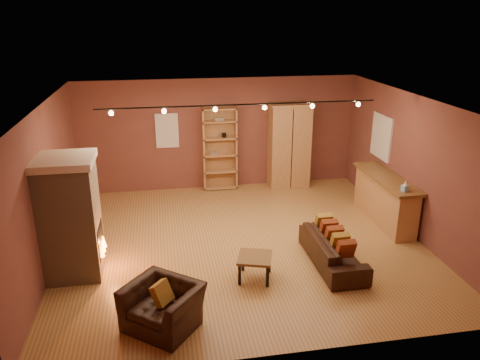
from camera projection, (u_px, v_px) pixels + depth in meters
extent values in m
plane|color=olive|center=(242.00, 243.00, 9.28)|extent=(7.00, 7.00, 0.00)
plane|color=brown|center=(242.00, 102.00, 8.33)|extent=(7.00, 7.00, 0.00)
cube|color=brown|center=(219.00, 134.00, 11.81)|extent=(7.00, 0.02, 2.80)
cube|color=brown|center=(47.00, 188.00, 8.23)|extent=(0.02, 6.50, 2.80)
cube|color=brown|center=(413.00, 166.00, 9.38)|extent=(0.02, 6.50, 2.80)
cube|color=tan|center=(71.00, 221.00, 7.89)|extent=(0.90, 0.90, 2.00)
cube|color=beige|center=(63.00, 161.00, 7.53)|extent=(0.98, 0.98, 0.12)
cube|color=black|center=(98.00, 240.00, 8.09)|extent=(0.10, 0.65, 0.55)
cone|color=orange|center=(103.00, 246.00, 8.14)|extent=(0.10, 0.10, 0.22)
cube|color=white|center=(167.00, 131.00, 11.53)|extent=(0.56, 0.04, 0.86)
cube|color=tan|center=(219.00, 148.00, 11.91)|extent=(0.86, 0.04, 2.11)
cube|color=tan|center=(203.00, 150.00, 11.71)|extent=(0.04, 0.33, 2.11)
cube|color=tan|center=(236.00, 148.00, 11.84)|extent=(0.04, 0.33, 2.11)
cube|color=gray|center=(214.00, 154.00, 11.79)|extent=(0.18, 0.12, 0.05)
cube|color=black|center=(224.00, 135.00, 11.67)|extent=(0.10, 0.10, 0.12)
cube|color=tan|center=(220.00, 187.00, 12.12)|extent=(0.86, 0.33, 0.04)
cube|color=tan|center=(220.00, 171.00, 11.97)|extent=(0.86, 0.33, 0.04)
cube|color=tan|center=(220.00, 155.00, 11.82)|extent=(0.86, 0.33, 0.03)
cube|color=tan|center=(219.00, 138.00, 11.68)|extent=(0.86, 0.33, 0.04)
cube|color=tan|center=(219.00, 121.00, 11.53)|extent=(0.86, 0.33, 0.04)
cube|color=tan|center=(219.00, 109.00, 11.42)|extent=(0.86, 0.33, 0.04)
cube|color=tan|center=(289.00, 147.00, 11.96)|extent=(1.01, 0.55, 2.12)
cube|color=brown|center=(292.00, 150.00, 11.71)|extent=(0.02, 0.01, 2.02)
cube|color=tan|center=(291.00, 104.00, 11.59)|extent=(1.07, 0.61, 0.06)
cube|color=tan|center=(385.00, 201.00, 10.05)|extent=(0.47, 2.05, 0.98)
cube|color=brown|center=(387.00, 178.00, 9.87)|extent=(0.59, 2.17, 0.06)
cube|color=#85B1D5|center=(405.00, 188.00, 9.06)|extent=(0.13, 0.13, 0.11)
cone|color=white|center=(406.00, 183.00, 9.03)|extent=(0.08, 0.08, 0.10)
cube|color=white|center=(382.00, 137.00, 10.58)|extent=(0.05, 0.90, 1.00)
imported|color=black|center=(333.00, 246.00, 8.41)|extent=(0.54, 1.83, 0.72)
cube|color=brown|center=(346.00, 249.00, 7.82)|extent=(0.30, 0.23, 0.36)
cube|color=olive|center=(340.00, 241.00, 8.07)|extent=(0.30, 0.23, 0.36)
cube|color=brown|center=(334.00, 234.00, 8.33)|extent=(0.30, 0.23, 0.36)
cube|color=brown|center=(328.00, 228.00, 8.58)|extent=(0.30, 0.23, 0.36)
cube|color=olive|center=(323.00, 221.00, 8.84)|extent=(0.30, 0.23, 0.36)
imported|color=black|center=(162.00, 300.00, 6.69)|extent=(1.20, 1.14, 0.88)
cube|color=olive|center=(162.00, 293.00, 6.65)|extent=(0.37, 0.38, 0.34)
cube|color=brown|center=(255.00, 258.00, 7.91)|extent=(0.70, 0.70, 0.05)
cube|color=black|center=(244.00, 277.00, 7.73)|extent=(0.05, 0.05, 0.37)
cube|color=black|center=(271.00, 274.00, 7.81)|extent=(0.05, 0.05, 0.37)
cube|color=black|center=(239.00, 263.00, 8.16)|extent=(0.05, 0.05, 0.37)
cube|color=black|center=(265.00, 261.00, 8.24)|extent=(0.05, 0.05, 0.37)
cylinder|color=black|center=(240.00, 105.00, 8.54)|extent=(5.20, 0.03, 0.03)
sphere|color=#FFD88C|center=(111.00, 113.00, 8.19)|extent=(0.09, 0.09, 0.09)
sphere|color=#FFD88C|center=(164.00, 111.00, 8.34)|extent=(0.09, 0.09, 0.09)
sphere|color=#FFD88C|center=(215.00, 109.00, 8.49)|extent=(0.09, 0.09, 0.09)
sphere|color=#FFD88C|center=(265.00, 108.00, 8.64)|extent=(0.09, 0.09, 0.09)
sphere|color=#FFD88C|center=(312.00, 106.00, 8.79)|extent=(0.09, 0.09, 0.09)
sphere|color=#FFD88C|center=(358.00, 104.00, 8.94)|extent=(0.09, 0.09, 0.09)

